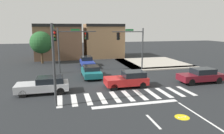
{
  "coord_description": "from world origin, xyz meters",
  "views": [
    {
      "loc": [
        -5.25,
        -20.13,
        5.69
      ],
      "look_at": [
        -0.51,
        -0.94,
        1.84
      ],
      "focal_mm": 32.37,
      "sensor_mm": 36.0,
      "label": 1
    }
  ],
  "objects_px": {
    "car_blue": "(87,62)",
    "car_red": "(128,79)",
    "car_silver": "(45,85)",
    "car_maroon": "(201,76)",
    "car_teal": "(91,72)",
    "traffic_signal_northwest": "(72,42)",
    "traffic_signal_southwest": "(54,47)",
    "roadside_tree": "(41,43)",
    "traffic_signal_northeast": "(132,42)"
  },
  "relations": [
    {
      "from": "traffic_signal_northeast",
      "to": "traffic_signal_southwest",
      "type": "bearing_deg",
      "value": 42.1
    },
    {
      "from": "traffic_signal_southwest",
      "to": "car_red",
      "type": "xyz_separation_m",
      "value": [
        6.7,
        1.48,
        -3.39
      ]
    },
    {
      "from": "traffic_signal_southwest",
      "to": "car_silver",
      "type": "bearing_deg",
      "value": 36.36
    },
    {
      "from": "car_blue",
      "to": "car_silver",
      "type": "relative_size",
      "value": 1.07
    },
    {
      "from": "car_maroon",
      "to": "car_red",
      "type": "bearing_deg",
      "value": -2.9
    },
    {
      "from": "traffic_signal_southwest",
      "to": "roadside_tree",
      "type": "relative_size",
      "value": 1.16
    },
    {
      "from": "car_silver",
      "to": "roadside_tree",
      "type": "relative_size",
      "value": 0.87
    },
    {
      "from": "traffic_signal_southwest",
      "to": "car_blue",
      "type": "xyz_separation_m",
      "value": [
        4.1,
        13.02,
        -3.42
      ]
    },
    {
      "from": "car_blue",
      "to": "car_red",
      "type": "bearing_deg",
      "value": 12.65
    },
    {
      "from": "traffic_signal_southwest",
      "to": "car_silver",
      "type": "distance_m",
      "value": 3.84
    },
    {
      "from": "car_blue",
      "to": "car_red",
      "type": "relative_size",
      "value": 1.16
    },
    {
      "from": "traffic_signal_northwest",
      "to": "car_red",
      "type": "bearing_deg",
      "value": -58.31
    },
    {
      "from": "car_red",
      "to": "car_teal",
      "type": "distance_m",
      "value": 5.53
    },
    {
      "from": "car_maroon",
      "to": "car_teal",
      "type": "height_order",
      "value": "car_maroon"
    },
    {
      "from": "car_red",
      "to": "car_silver",
      "type": "bearing_deg",
      "value": 0.43
    },
    {
      "from": "roadside_tree",
      "to": "car_silver",
      "type": "bearing_deg",
      "value": -84.4
    },
    {
      "from": "traffic_signal_southwest",
      "to": "car_blue",
      "type": "relative_size",
      "value": 1.26
    },
    {
      "from": "traffic_signal_southwest",
      "to": "roadside_tree",
      "type": "height_order",
      "value": "traffic_signal_southwest"
    },
    {
      "from": "car_maroon",
      "to": "car_teal",
      "type": "relative_size",
      "value": 1.1
    },
    {
      "from": "car_silver",
      "to": "car_teal",
      "type": "distance_m",
      "value": 6.75
    },
    {
      "from": "traffic_signal_northwest",
      "to": "car_red",
      "type": "xyz_separation_m",
      "value": [
        4.88,
        -7.91,
        -3.15
      ]
    },
    {
      "from": "traffic_signal_northeast",
      "to": "car_red",
      "type": "distance_m",
      "value": 8.34
    },
    {
      "from": "traffic_signal_northeast",
      "to": "traffic_signal_southwest",
      "type": "xyz_separation_m",
      "value": [
        -9.59,
        -8.66,
        0.29
      ]
    },
    {
      "from": "traffic_signal_southwest",
      "to": "car_red",
      "type": "relative_size",
      "value": 1.46
    },
    {
      "from": "traffic_signal_northwest",
      "to": "traffic_signal_southwest",
      "type": "relative_size",
      "value": 0.95
    },
    {
      "from": "car_blue",
      "to": "car_silver",
      "type": "bearing_deg",
      "value": -23.92
    },
    {
      "from": "car_silver",
      "to": "car_maroon",
      "type": "bearing_deg",
      "value": 178.74
    },
    {
      "from": "car_teal",
      "to": "roadside_tree",
      "type": "xyz_separation_m",
      "value": [
        -6.38,
        11.32,
        2.68
      ]
    },
    {
      "from": "traffic_signal_southwest",
      "to": "car_red",
      "type": "bearing_deg",
      "value": -77.57
    },
    {
      "from": "car_red",
      "to": "car_teal",
      "type": "height_order",
      "value": "car_red"
    },
    {
      "from": "traffic_signal_northwest",
      "to": "car_blue",
      "type": "height_order",
      "value": "traffic_signal_northwest"
    },
    {
      "from": "car_blue",
      "to": "traffic_signal_northeast",
      "type": "bearing_deg",
      "value": 51.52
    },
    {
      "from": "car_maroon",
      "to": "roadside_tree",
      "type": "height_order",
      "value": "roadside_tree"
    },
    {
      "from": "traffic_signal_northwest",
      "to": "car_teal",
      "type": "relative_size",
      "value": 1.33
    },
    {
      "from": "car_silver",
      "to": "car_red",
      "type": "relative_size",
      "value": 1.09
    },
    {
      "from": "traffic_signal_northwest",
      "to": "car_blue",
      "type": "distance_m",
      "value": 5.35
    },
    {
      "from": "traffic_signal_southwest",
      "to": "car_silver",
      "type": "xyz_separation_m",
      "value": [
        -1.04,
        1.42,
        -3.41
      ]
    },
    {
      "from": "traffic_signal_northwest",
      "to": "car_teal",
      "type": "bearing_deg",
      "value": -58.87
    },
    {
      "from": "car_red",
      "to": "traffic_signal_northeast",
      "type": "bearing_deg",
      "value": -111.91
    },
    {
      "from": "traffic_signal_northeast",
      "to": "car_blue",
      "type": "bearing_deg",
      "value": -38.48
    },
    {
      "from": "car_blue",
      "to": "car_red",
      "type": "xyz_separation_m",
      "value": [
        2.59,
        -11.55,
        0.03
      ]
    },
    {
      "from": "traffic_signal_southwest",
      "to": "car_silver",
      "type": "relative_size",
      "value": 1.34
    },
    {
      "from": "traffic_signal_northeast",
      "to": "car_blue",
      "type": "distance_m",
      "value": 7.67
    },
    {
      "from": "traffic_signal_northwest",
      "to": "car_silver",
      "type": "relative_size",
      "value": 1.28
    },
    {
      "from": "car_maroon",
      "to": "car_teal",
      "type": "xyz_separation_m",
      "value": [
        -10.87,
        5.08,
        -0.08
      ]
    },
    {
      "from": "traffic_signal_southwest",
      "to": "car_maroon",
      "type": "relative_size",
      "value": 1.28
    },
    {
      "from": "car_silver",
      "to": "car_maroon",
      "type": "xyz_separation_m",
      "value": [
        15.67,
        -0.34,
        0.04
      ]
    },
    {
      "from": "traffic_signal_northeast",
      "to": "traffic_signal_southwest",
      "type": "distance_m",
      "value": 12.93
    },
    {
      "from": "car_silver",
      "to": "car_red",
      "type": "distance_m",
      "value": 7.74
    },
    {
      "from": "traffic_signal_northeast",
      "to": "car_teal",
      "type": "xyz_separation_m",
      "value": [
        -5.83,
        -2.51,
        -3.16
      ]
    }
  ]
}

